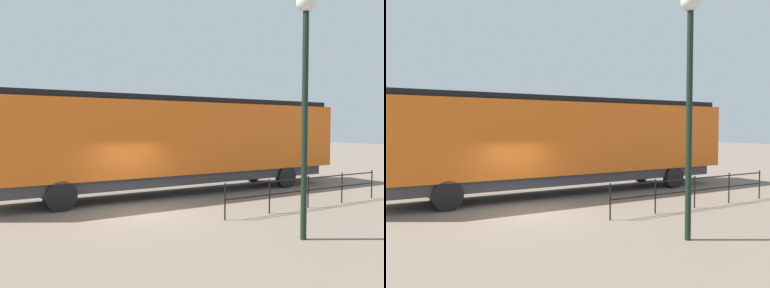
# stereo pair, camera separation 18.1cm
# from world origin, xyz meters

# --- Properties ---
(ground_plane) EXTENTS (120.00, 120.00, 0.00)m
(ground_plane) POSITION_xyz_m (0.00, 0.00, 0.00)
(ground_plane) COLOR #756656
(locomotive) EXTENTS (2.90, 16.91, 4.33)m
(locomotive) POSITION_xyz_m (-3.08, 3.43, 2.42)
(locomotive) COLOR orange
(locomotive) RESTS_ON ground_plane
(lamp_post) EXTENTS (0.51, 0.51, 6.52)m
(lamp_post) POSITION_xyz_m (5.02, 2.44, 4.54)
(lamp_post) COLOR black
(lamp_post) RESTS_ON ground_plane
(platform_fence) EXTENTS (0.05, 7.61, 1.20)m
(platform_fence) POSITION_xyz_m (2.21, 5.64, 0.78)
(platform_fence) COLOR black
(platform_fence) RESTS_ON ground_plane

